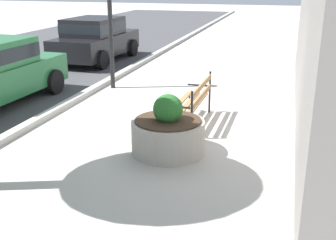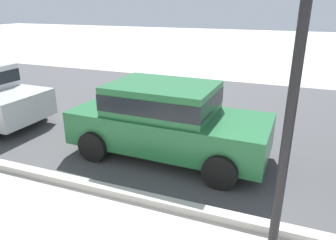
{
  "view_description": "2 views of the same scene",
  "coord_description": "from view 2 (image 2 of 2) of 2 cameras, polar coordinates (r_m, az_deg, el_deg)",
  "views": [
    {
      "loc": [
        -8.3,
        -2.1,
        2.94
      ],
      "look_at": [
        -1.67,
        -0.2,
        0.6
      ],
      "focal_mm": 45.31,
      "sensor_mm": 36.0,
      "label": 1
    },
    {
      "loc": [
        2.25,
        -1.14,
        3.1
      ],
      "look_at": [
        -0.02,
        4.66,
        0.8
      ],
      "focal_mm": 34.02,
      "sensor_mm": 36.0,
      "label": 2
    }
  ],
  "objects": [
    {
      "name": "street_surface",
      "position": [
        9.45,
        6.44,
        1.01
      ],
      "size": [
        60.0,
        9.0,
        0.01
      ],
      "primitive_type": "cube",
      "color": "#424244",
      "rests_on": "ground"
    },
    {
      "name": "curb_stone",
      "position": [
        5.54,
        -6.59,
        -13.19
      ],
      "size": [
        60.0,
        0.2,
        0.12
      ],
      "primitive_type": "cube",
      "color": "#B2AFA8",
      "rests_on": "ground"
    },
    {
      "name": "parked_car_green",
      "position": [
        6.64,
        -0.23,
        0.36
      ],
      "size": [
        4.15,
        2.02,
        1.56
      ],
      "color": "#236638",
      "rests_on": "ground"
    },
    {
      "name": "lamp_post",
      "position": [
        3.72,
        22.32,
        10.31
      ],
      "size": [
        0.32,
        0.32,
        3.9
      ],
      "color": "black",
      "rests_on": "ground"
    }
  ]
}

